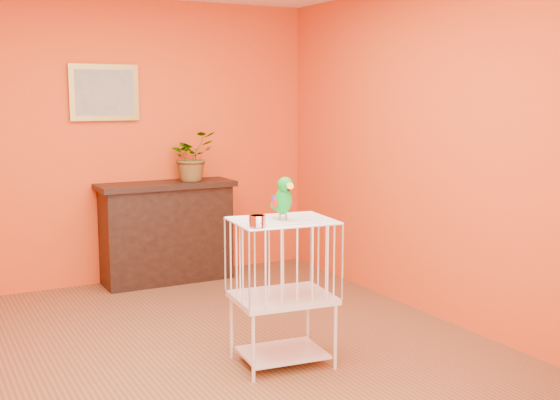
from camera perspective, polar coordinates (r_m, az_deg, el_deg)
ground at (r=4.73m, az=-6.56°, el=-12.92°), size 4.50×4.50×0.00m
room_shell at (r=4.41m, az=-6.91°, el=6.63°), size 4.50×4.50×4.50m
console_cabinet at (r=6.60m, az=-9.19°, el=-2.59°), size 1.26×0.45×0.93m
potted_plant at (r=6.62m, az=-7.25°, el=3.13°), size 0.54×0.57×0.36m
framed_picture at (r=6.52m, az=-14.09°, el=8.47°), size 0.62×0.04×0.50m
birdcage at (r=4.51m, az=0.20°, el=-7.34°), size 0.66×0.53×0.95m
feed_cup at (r=4.14m, az=-1.85°, el=-1.72°), size 0.10×0.10×0.07m
parrot at (r=4.40m, az=0.26°, el=0.19°), size 0.13×0.25×0.28m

